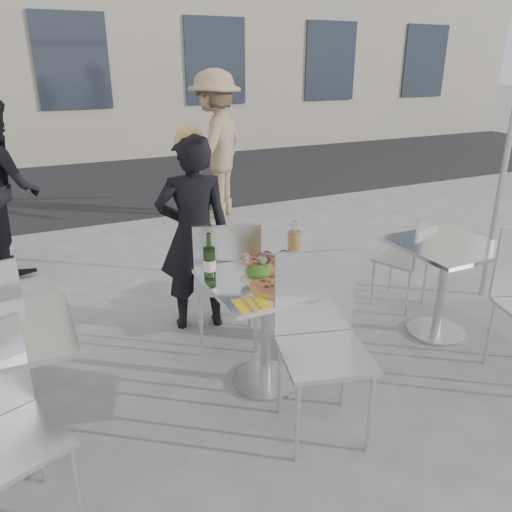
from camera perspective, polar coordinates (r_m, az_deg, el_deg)
name	(u,v)px	position (r m, az deg, el deg)	size (l,w,h in m)	color
ground	(266,381)	(3.44, 1.11, -14.14)	(80.00, 80.00, 0.00)	slate
street_asphalt	(101,183)	(9.30, -17.30, 8.02)	(24.00, 5.00, 0.00)	black
main_table	(266,310)	(3.16, 1.18, -6.16)	(0.72, 0.72, 0.75)	#B7BABF
side_table_left	(3,369)	(2.90, -26.92, -11.42)	(0.72, 0.72, 0.75)	#B7BABF
side_table_right	(445,270)	(4.00, 20.75, -1.47)	(0.72, 0.72, 0.75)	#B7BABF
chair_far	(227,275)	(3.53, -3.35, -2.20)	(0.58, 0.59, 1.00)	silver
chair_near	(320,330)	(2.82, 7.31, -8.33)	(0.58, 0.59, 1.03)	silver
side_chair_rfar	(412,253)	(4.38, 17.41, 0.28)	(0.50, 0.51, 0.84)	silver
woman_diner	(194,235)	(3.83, -7.11, 2.45)	(0.56, 0.37, 1.53)	black
pedestrian_a	(0,186)	(5.54, -27.20, 7.13)	(0.83, 0.65, 1.71)	black
pedestrian_b	(216,145)	(6.77, -4.60, 12.48)	(1.24, 0.71, 1.92)	#8E7A5B
pizza_near	(279,284)	(2.97, 2.69, -3.26)	(0.35, 0.35, 0.02)	#DD9E56
pizza_far	(266,263)	(3.27, 1.09, -0.83)	(0.34, 0.34, 0.03)	white
salad_plate	(258,273)	(3.07, 0.24, -1.91)	(0.22, 0.22, 0.09)	white
wine_bottle	(209,261)	(3.04, -5.34, -0.63)	(0.07, 0.08, 0.29)	#2A521E
carafe	(294,246)	(3.28, 4.33, 1.15)	(0.08, 0.08, 0.29)	tan
sugar_shaker	(286,260)	(3.22, 3.46, -0.49)	(0.06, 0.06, 0.11)	white
wineglass_white_a	(245,260)	(3.07, -1.24, -0.44)	(0.07, 0.07, 0.16)	white
wineglass_white_b	(262,260)	(3.07, 0.67, -0.46)	(0.07, 0.07, 0.16)	white
wineglass_red_a	(267,258)	(3.10, 1.29, -0.23)	(0.07, 0.07, 0.16)	white
wineglass_red_b	(284,257)	(3.12, 3.20, -0.11)	(0.07, 0.07, 0.16)	white
napkin_left	(252,304)	(2.76, -0.50, -5.50)	(0.19, 0.20, 0.01)	yellow
napkin_right	(325,285)	(3.01, 7.85, -3.34)	(0.21, 0.21, 0.01)	yellow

